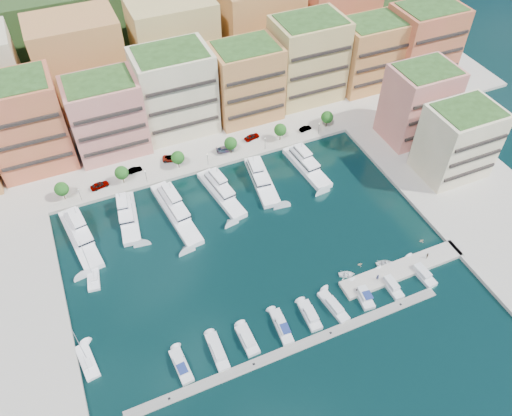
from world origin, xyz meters
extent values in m
plane|color=black|center=(0.00, 0.00, 0.00)|extent=(400.00, 400.00, 0.00)
cube|color=#9E998E|center=(0.00, 62.00, 0.00)|extent=(220.00, 64.00, 2.00)
cube|color=#9E998E|center=(62.00, -8.00, 0.00)|extent=(34.00, 76.00, 2.00)
cube|color=#1D3114|center=(0.00, 110.00, 0.00)|extent=(240.00, 40.00, 58.00)
cube|color=gray|center=(-3.00, -30.00, 0.00)|extent=(72.00, 2.20, 0.35)
cube|color=#9E998E|center=(30.00, -22.00, 0.00)|extent=(32.00, 5.00, 2.00)
cube|color=#C95943|center=(-44.00, 52.00, 14.00)|extent=(20.00, 16.00, 26.00)
cube|color=black|center=(-44.00, 43.75, 14.00)|extent=(18.40, 0.50, 0.90)
cube|color=#26451B|center=(-44.00, 52.00, 27.40)|extent=(17.60, 14.08, 0.80)
cube|color=tan|center=(-23.00, 50.00, 12.00)|extent=(20.00, 15.00, 22.00)
cube|color=black|center=(-23.00, 42.25, 12.00)|extent=(18.40, 0.50, 0.90)
cube|color=#26451B|center=(-23.00, 50.00, 23.40)|extent=(17.60, 13.20, 0.80)
cube|color=#F3E2BC|center=(-2.00, 52.00, 13.50)|extent=(22.00, 16.00, 25.00)
cube|color=black|center=(-2.00, 43.75, 13.50)|extent=(20.24, 0.50, 0.90)
cube|color=#26451B|center=(-2.00, 52.00, 26.40)|extent=(19.36, 14.08, 0.80)
cube|color=#BD7747|center=(20.00, 50.00, 12.50)|extent=(20.00, 15.00, 23.00)
cube|color=black|center=(20.00, 42.25, 12.50)|extent=(18.40, 0.50, 0.90)
cube|color=#26451B|center=(20.00, 50.00, 24.40)|extent=(17.60, 13.20, 0.80)
cube|color=tan|center=(42.00, 52.00, 14.00)|extent=(22.00, 16.00, 26.00)
cube|color=black|center=(42.00, 43.75, 14.00)|extent=(20.24, 0.50, 0.90)
cube|color=#26451B|center=(42.00, 52.00, 27.40)|extent=(19.36, 14.08, 0.80)
cube|color=#C38647|center=(64.00, 50.00, 12.00)|extent=(20.00, 15.00, 22.00)
cube|color=black|center=(64.00, 42.25, 12.00)|extent=(18.40, 0.50, 0.90)
cube|color=#26451B|center=(64.00, 50.00, 23.40)|extent=(17.60, 13.20, 0.80)
cube|color=#C95943|center=(84.00, 48.00, 13.00)|extent=(22.00, 16.00, 24.00)
cube|color=black|center=(84.00, 39.75, 13.00)|extent=(20.24, 0.50, 0.90)
cube|color=#26451B|center=(84.00, 48.00, 25.40)|extent=(19.36, 14.08, 0.80)
cube|color=tan|center=(62.00, 20.00, 12.00)|extent=(18.00, 14.00, 22.00)
cube|color=black|center=(62.00, 12.75, 12.00)|extent=(16.56, 0.50, 0.90)
cube|color=#26451B|center=(62.00, 20.00, 23.40)|extent=(15.84, 12.32, 0.80)
cube|color=#F3E2BC|center=(62.00, 2.00, 11.00)|extent=(18.00, 14.00, 20.00)
cube|color=black|center=(62.00, -5.25, 11.00)|extent=(16.56, 0.50, 0.90)
cube|color=#26451B|center=(62.00, 2.00, 21.40)|extent=(15.84, 12.32, 0.80)
cube|color=#BD7747|center=(-25.00, 74.00, 16.00)|extent=(26.00, 18.00, 30.00)
cube|color=tan|center=(5.00, 74.00, 16.00)|extent=(26.00, 18.00, 30.00)
cube|color=#C38647|center=(35.00, 74.00, 16.00)|extent=(26.00, 18.00, 30.00)
cube|color=#C95943|center=(65.00, 74.00, 16.00)|extent=(26.00, 18.00, 30.00)
cylinder|color=#473323|center=(-40.00, 33.50, 2.50)|extent=(0.24, 0.24, 3.00)
sphere|color=#134414|center=(-40.00, 33.50, 4.75)|extent=(3.80, 3.80, 3.80)
cylinder|color=#473323|center=(-24.00, 33.50, 2.50)|extent=(0.24, 0.24, 3.00)
sphere|color=#134414|center=(-24.00, 33.50, 4.75)|extent=(3.80, 3.80, 3.80)
cylinder|color=#473323|center=(-8.00, 33.50, 2.50)|extent=(0.24, 0.24, 3.00)
sphere|color=#134414|center=(-8.00, 33.50, 4.75)|extent=(3.80, 3.80, 3.80)
cylinder|color=#473323|center=(8.00, 33.50, 2.50)|extent=(0.24, 0.24, 3.00)
sphere|color=#134414|center=(8.00, 33.50, 4.75)|extent=(3.80, 3.80, 3.80)
cylinder|color=#473323|center=(24.00, 33.50, 2.50)|extent=(0.24, 0.24, 3.00)
sphere|color=#134414|center=(24.00, 33.50, 4.75)|extent=(3.80, 3.80, 3.80)
cylinder|color=#473323|center=(40.00, 33.50, 2.50)|extent=(0.24, 0.24, 3.00)
sphere|color=#134414|center=(40.00, 33.50, 4.75)|extent=(3.80, 3.80, 3.80)
cylinder|color=black|center=(-36.00, 31.20, 3.00)|extent=(0.10, 0.10, 4.00)
sphere|color=#FFF2CC|center=(-36.00, 31.20, 5.05)|extent=(0.30, 0.30, 0.30)
cylinder|color=black|center=(-18.00, 31.20, 3.00)|extent=(0.10, 0.10, 4.00)
sphere|color=#FFF2CC|center=(-18.00, 31.20, 5.05)|extent=(0.30, 0.30, 0.30)
cylinder|color=black|center=(0.00, 31.20, 3.00)|extent=(0.10, 0.10, 4.00)
sphere|color=#FFF2CC|center=(0.00, 31.20, 5.05)|extent=(0.30, 0.30, 0.30)
cylinder|color=black|center=(18.00, 31.20, 3.00)|extent=(0.10, 0.10, 4.00)
sphere|color=#FFF2CC|center=(18.00, 31.20, 5.05)|extent=(0.30, 0.30, 0.30)
cylinder|color=black|center=(36.00, 31.20, 3.00)|extent=(0.10, 0.10, 4.00)
sphere|color=#FFF2CC|center=(36.00, 31.20, 5.05)|extent=(0.30, 0.30, 0.30)
cube|color=white|center=(-38.71, 17.94, 0.35)|extent=(7.84, 22.58, 2.30)
cube|color=white|center=(-38.71, 20.15, 2.40)|extent=(5.59, 12.60, 1.80)
cube|color=black|center=(-38.71, 20.15, 2.40)|extent=(5.65, 12.67, 0.55)
cube|color=white|center=(-38.71, 21.92, 4.00)|extent=(3.77, 6.98, 1.40)
cylinder|color=#B2B2B7|center=(-38.71, 23.25, 5.60)|extent=(0.14, 0.14, 1.80)
cube|color=white|center=(-25.99, 19.99, 0.35)|extent=(6.64, 18.43, 2.30)
cube|color=white|center=(-25.99, 21.79, 2.40)|extent=(4.83, 10.29, 1.80)
cube|color=black|center=(-25.99, 21.79, 2.40)|extent=(4.90, 10.35, 0.55)
cube|color=white|center=(-25.99, 23.23, 4.00)|extent=(3.30, 5.70, 1.40)
cylinder|color=#B2B2B7|center=(-25.99, 24.32, 5.60)|extent=(0.14, 0.14, 1.80)
cube|color=black|center=(-25.99, 19.99, -0.10)|extent=(6.69, 18.49, 0.35)
cube|color=white|center=(-14.16, 16.63, 0.35)|extent=(7.35, 25.09, 2.30)
cube|color=white|center=(-14.16, 19.11, 2.40)|extent=(5.24, 13.94, 1.80)
cube|color=black|center=(-14.16, 19.11, 2.40)|extent=(5.31, 14.01, 0.55)
cube|color=white|center=(-14.16, 21.08, 4.00)|extent=(3.54, 7.68, 1.40)
cylinder|color=#B2B2B7|center=(-14.16, 22.57, 5.60)|extent=(0.14, 0.14, 1.80)
cube|color=white|center=(-0.67, 18.68, 0.35)|extent=(7.33, 21.05, 2.30)
cube|color=white|center=(-0.67, 20.74, 2.40)|extent=(5.16, 11.75, 1.80)
cube|color=black|center=(-0.67, 20.74, 2.40)|extent=(5.23, 11.82, 0.55)
cube|color=white|center=(-0.67, 22.39, 4.00)|extent=(3.45, 6.51, 1.40)
cylinder|color=#B2B2B7|center=(-0.67, 23.63, 5.60)|extent=(0.14, 0.14, 1.80)
cube|color=white|center=(11.56, 18.99, 0.35)|extent=(7.22, 20.45, 2.30)
cube|color=white|center=(11.56, 21.00, 2.40)|extent=(5.26, 11.41, 1.80)
cube|color=black|center=(11.56, 21.00, 2.40)|extent=(5.33, 11.47, 0.55)
cube|color=white|center=(11.56, 22.60, 4.00)|extent=(3.60, 6.31, 1.40)
cylinder|color=#B2B2B7|center=(11.56, 23.80, 5.60)|extent=(0.14, 0.14, 1.80)
cube|color=black|center=(11.56, 18.99, -0.10)|extent=(7.28, 20.50, 0.35)
cube|color=white|center=(25.82, 19.23, 0.35)|extent=(6.36, 19.87, 2.30)
cube|color=white|center=(25.82, 21.19, 2.40)|extent=(4.78, 11.03, 1.80)
cube|color=black|center=(25.82, 21.19, 2.40)|extent=(4.84, 11.10, 0.55)
cube|color=white|center=(25.82, 22.75, 4.00)|extent=(3.33, 6.08, 1.40)
cylinder|color=#B2B2B7|center=(25.82, 23.92, 5.60)|extent=(0.14, 0.14, 1.80)
cube|color=silver|center=(-25.78, -24.50, 0.25)|extent=(3.12, 8.31, 1.40)
cube|color=silver|center=(-25.78, -24.91, 1.55)|extent=(2.26, 4.04, 1.10)
cube|color=black|center=(-25.78, -23.28, 1.30)|extent=(1.85, 0.23, 0.55)
cube|color=navy|center=(-25.78, -25.97, 2.15)|extent=(1.96, 2.56, 0.12)
cube|color=silver|center=(-17.89, -24.50, 0.25)|extent=(2.67, 8.95, 1.40)
cube|color=silver|center=(-17.89, -24.95, 1.55)|extent=(2.06, 4.30, 1.10)
cube|color=black|center=(-17.89, -23.16, 1.30)|extent=(1.86, 0.12, 0.55)
cube|color=silver|center=(-11.12, -24.50, 0.25)|extent=(2.94, 7.55, 1.40)
cube|color=silver|center=(-11.12, -24.87, 1.55)|extent=(2.25, 3.64, 1.10)
cube|color=black|center=(-11.12, -23.38, 1.30)|extent=(2.00, 0.14, 0.55)
cube|color=silver|center=(-3.09, -24.50, 0.25)|extent=(3.04, 8.92, 1.40)
cube|color=silver|center=(-3.09, -24.94, 1.55)|extent=(2.20, 4.33, 1.10)
cube|color=black|center=(-3.09, -23.18, 1.30)|extent=(1.78, 0.22, 0.55)
cube|color=navy|center=(-3.09, -26.08, 2.15)|extent=(1.89, 2.74, 0.12)
cube|color=silver|center=(3.85, -24.50, 0.25)|extent=(3.05, 7.83, 1.40)
cube|color=silver|center=(3.85, -24.89, 1.55)|extent=(2.27, 3.80, 1.10)
cube|color=black|center=(3.85, -23.34, 1.30)|extent=(1.95, 0.19, 0.55)
cube|color=silver|center=(9.80, -24.50, 0.25)|extent=(3.65, 9.30, 1.40)
cube|color=silver|center=(9.80, -24.95, 1.55)|extent=(2.50, 4.56, 1.10)
cube|color=black|center=(9.80, -23.14, 1.30)|extent=(1.80, 0.33, 0.55)
cube|color=silver|center=(17.46, -24.50, 0.25)|extent=(3.61, 8.03, 1.40)
cube|color=silver|center=(17.46, -24.89, 1.55)|extent=(2.54, 3.95, 1.10)
cube|color=black|center=(17.46, -23.34, 1.30)|extent=(1.94, 0.33, 0.55)
cube|color=navy|center=(17.46, -25.90, 2.15)|extent=(2.16, 2.54, 0.12)
cube|color=silver|center=(24.78, -24.50, 0.25)|extent=(2.45, 8.49, 1.40)
cube|color=silver|center=(24.78, -24.92, 1.55)|extent=(1.90, 4.08, 1.10)
cube|color=black|center=(24.78, -23.23, 1.30)|extent=(1.73, 0.11, 0.55)
cube|color=silver|center=(33.39, -24.50, 0.25)|extent=(3.29, 9.20, 1.40)
cube|color=silver|center=(33.39, -24.95, 1.55)|extent=(2.37, 4.47, 1.10)
cube|color=black|center=(33.39, -23.15, 1.30)|extent=(1.90, 0.24, 0.55)
cube|color=white|center=(-43.24, -15.86, 0.20)|extent=(3.96, 8.88, 1.20)
cube|color=white|center=(-43.24, -16.72, 1.10)|extent=(1.96, 2.36, 0.60)
cylinder|color=#B2B2B7|center=(-43.24, -15.43, 6.80)|extent=(0.14, 0.14, 12.00)
cylinder|color=#B2B2B7|center=(-43.24, -17.15, 1.80)|extent=(0.63, 3.84, 0.10)
cube|color=white|center=(-38.01, 5.28, 0.20)|extent=(3.83, 8.62, 1.20)
cube|color=white|center=(-38.01, 4.44, 1.10)|extent=(1.89, 2.29, 0.60)
cylinder|color=#B2B2B7|center=(-38.01, 5.69, 6.80)|extent=(0.14, 0.14, 12.00)
cylinder|color=#B2B2B7|center=(-38.01, 4.03, 1.80)|extent=(0.62, 3.72, 0.10)
imported|color=white|center=(17.13, -18.06, 0.40)|extent=(4.60, 3.96, 0.80)
imported|color=beige|center=(21.58, -16.68, 0.36)|extent=(1.50, 1.34, 0.72)
imported|color=beige|center=(39.71, -16.47, 0.36)|extent=(1.41, 1.24, 0.71)
imported|color=silver|center=(27.05, -18.81, 0.41)|extent=(4.49, 3.61, 0.82)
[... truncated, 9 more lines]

